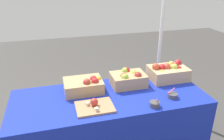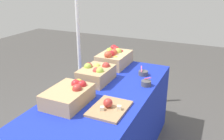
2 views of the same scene
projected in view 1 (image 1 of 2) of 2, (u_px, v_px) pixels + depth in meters
name	position (u px, v px, depth m)	size (l,w,h in m)	color
table	(110.00, 127.00, 2.38)	(1.90, 0.76, 0.74)	#192DB7
apple_crate_left	(168.00, 72.00, 2.55)	(0.42, 0.29, 0.21)	tan
apple_crate_middle	(128.00, 79.00, 2.41)	(0.36, 0.26, 0.17)	tan
apple_crate_right	(85.00, 85.00, 2.29)	(0.38, 0.28, 0.17)	tan
cutting_board_front	(95.00, 106.00, 2.03)	(0.34, 0.26, 0.09)	tan
sample_bowl_near	(155.00, 104.00, 2.05)	(0.09, 0.09, 0.09)	#4C4C51
sample_bowl_mid	(172.00, 95.00, 2.20)	(0.10, 0.10, 0.09)	#4C4C51
tent_pole	(160.00, 42.00, 3.02)	(0.04, 0.04, 2.01)	white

